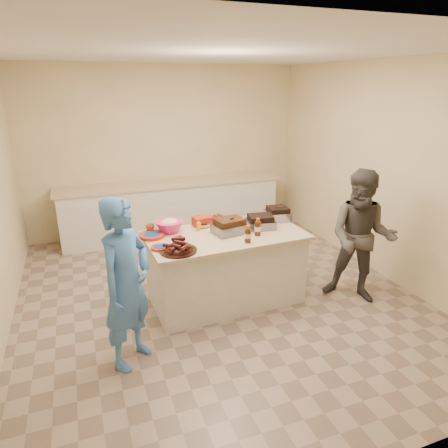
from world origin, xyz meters
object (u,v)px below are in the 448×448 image
object	(u,v)px
plastic_cup	(150,233)
guest_blue	(134,359)
rib_platter	(179,251)
island	(225,299)
bbq_bottle_a	(248,242)
mustard_bottle	(199,231)
coleslaw_bowl	(170,232)
guest_gray	(354,298)
roasting_pan	(277,220)
bbq_bottle_b	(258,235)

from	to	relation	value
plastic_cup	guest_blue	distance (m)	1.39
rib_platter	guest_blue	xyz separation A→B (m)	(-0.57, -0.42, -0.83)
island	bbq_bottle_a	world-z (taller)	bbq_bottle_a
island	mustard_bottle	distance (m)	0.89
coleslaw_bowl	plastic_cup	distance (m)	0.22
coleslaw_bowl	guest_gray	size ratio (longest dim) A/B	0.20
guest_blue	guest_gray	xyz separation A→B (m)	(2.63, 0.21, 0.00)
plastic_cup	guest_gray	xyz separation A→B (m)	(2.23, -0.84, -0.83)
plastic_cup	guest_gray	distance (m)	2.52
island	plastic_cup	world-z (taller)	plastic_cup
bbq_bottle_a	plastic_cup	distance (m)	1.11
rib_platter	plastic_cup	size ratio (longest dim) A/B	3.60
roasting_pan	coleslaw_bowl	distance (m)	1.34
rib_platter	guest_blue	world-z (taller)	rib_platter
island	plastic_cup	distance (m)	1.19
bbq_bottle_a	guest_gray	xyz separation A→B (m)	(1.31, -0.19, -0.83)
guest_blue	guest_gray	world-z (taller)	guest_gray
plastic_cup	roasting_pan	bearing A→B (deg)	-3.72
island	plastic_cup	size ratio (longest dim) A/B	16.97
bbq_bottle_b	mustard_bottle	xyz separation A→B (m)	(-0.57, 0.36, 0.00)
island	bbq_bottle_a	xyz separation A→B (m)	(0.13, -0.31, 0.83)
bbq_bottle_b	plastic_cup	size ratio (longest dim) A/B	1.91
coleslaw_bowl	bbq_bottle_a	bearing A→B (deg)	-40.17
roasting_pan	bbq_bottle_b	world-z (taller)	bbq_bottle_b
roasting_pan	bbq_bottle_b	xyz separation A→B (m)	(-0.45, -0.40, 0.00)
mustard_bottle	guest_gray	bearing A→B (deg)	-22.38
mustard_bottle	rib_platter	bearing A→B (deg)	-126.54
island	bbq_bottle_b	size ratio (longest dim) A/B	8.87
island	guest_gray	bearing A→B (deg)	-21.40
bbq_bottle_a	bbq_bottle_b	distance (m)	0.23
plastic_cup	mustard_bottle	bearing A→B (deg)	-14.49
guest_blue	bbq_bottle_a	bearing A→B (deg)	-28.21
guest_blue	mustard_bottle	bearing A→B (deg)	-0.93
island	bbq_bottle_b	bearing A→B (deg)	-29.72
bbq_bottle_a	guest_blue	world-z (taller)	bbq_bottle_a
roasting_pan	bbq_bottle_a	world-z (taller)	bbq_bottle_a
mustard_bottle	guest_blue	world-z (taller)	mustard_bottle
coleslaw_bowl	mustard_bottle	size ratio (longest dim) A/B	2.40
mustard_bottle	plastic_cup	size ratio (longest dim) A/B	1.27
coleslaw_bowl	plastic_cup	size ratio (longest dim) A/B	3.06
coleslaw_bowl	bbq_bottle_b	xyz separation A→B (m)	(0.88, -0.45, 0.00)
guest_gray	coleslaw_bowl	bearing A→B (deg)	-158.12
rib_platter	mustard_bottle	bearing A→B (deg)	53.46
coleslaw_bowl	mustard_bottle	distance (m)	0.33
roasting_pan	bbq_bottle_b	size ratio (longest dim) A/B	1.38
guest_gray	guest_blue	bearing A→B (deg)	-132.33
rib_platter	island	bearing A→B (deg)	25.41
island	guest_blue	bearing A→B (deg)	-151.35
guest_blue	coleslaw_bowl	bearing A→B (deg)	13.14
rib_platter	bbq_bottle_b	xyz separation A→B (m)	(0.93, 0.13, 0.00)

